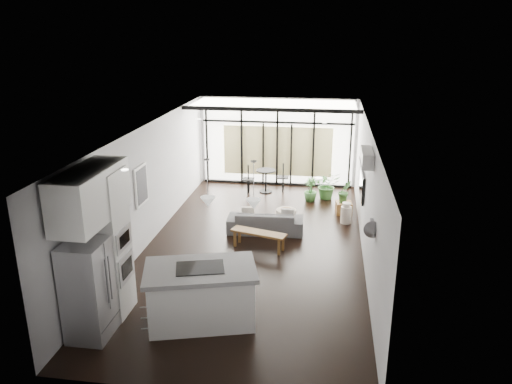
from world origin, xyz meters
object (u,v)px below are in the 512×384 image
(sofa, at_px, (265,218))
(pouf, at_px, (286,217))
(fridge, at_px, (89,289))
(island, at_px, (201,295))
(milk_can, at_px, (346,213))
(console_bench, at_px, (259,240))
(tv, at_px, (362,186))

(sofa, height_order, pouf, sofa)
(sofa, bearing_deg, fridge, 61.74)
(island, relative_size, milk_can, 3.37)
(milk_can, bearing_deg, sofa, -155.83)
(console_bench, bearing_deg, milk_can, 59.16)
(island, bearing_deg, tv, 39.81)
(island, bearing_deg, pouf, 61.63)
(island, height_order, tv, tv)
(island, distance_m, console_bench, 3.19)
(sofa, height_order, tv, tv)
(fridge, distance_m, tv, 6.70)
(pouf, xyz_separation_m, milk_can, (1.54, 0.36, 0.07))
(island, xyz_separation_m, pouf, (1.05, 4.68, -0.31))
(console_bench, bearing_deg, tv, 41.00)
(pouf, distance_m, milk_can, 1.59)
(milk_can, xyz_separation_m, tv, (0.30, -0.82, 1.02))
(island, distance_m, pouf, 4.80)
(pouf, bearing_deg, island, -102.65)
(fridge, height_order, tv, fridge)
(console_bench, xyz_separation_m, tv, (2.34, 1.09, 1.09))
(console_bench, distance_m, milk_can, 2.79)
(island, bearing_deg, sofa, 66.29)
(sofa, xyz_separation_m, pouf, (0.47, 0.54, -0.16))
(console_bench, distance_m, pouf, 1.63)
(pouf, relative_size, milk_can, 0.93)
(fridge, relative_size, pouf, 3.21)
(island, xyz_separation_m, console_bench, (0.55, 3.12, -0.31))
(sofa, bearing_deg, console_bench, 85.87)
(island, xyz_separation_m, tv, (2.89, 4.21, 0.78))
(island, distance_m, milk_can, 5.67)
(pouf, bearing_deg, console_bench, -107.71)
(sofa, relative_size, pouf, 3.60)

